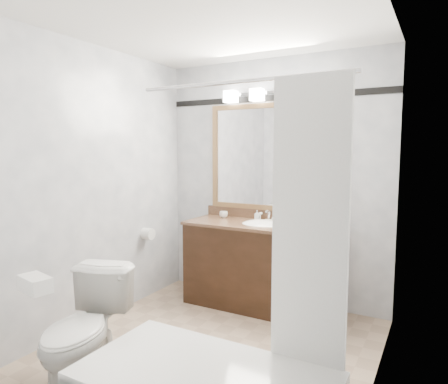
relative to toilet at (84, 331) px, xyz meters
The scene contains 13 objects.
room 1.27m from the toilet, 57.82° to the left, with size 2.42×2.62×2.52m.
vanity 1.87m from the toilet, 74.70° to the left, with size 1.53×0.58×0.97m.
mirror 2.40m from the toilet, 76.59° to the left, with size 1.40×0.04×1.10m.
vanity_light_bar 2.71m from the toilet, 76.24° to the left, with size 1.02×0.14×0.12m.
accent_stripe 2.74m from the toilet, 76.66° to the left, with size 2.40×0.01×0.06m, color black.
tp_roll 1.62m from the toilet, 114.11° to the left, with size 0.12×0.12×0.11m, color white.
toilet is the anchor object (origin of this frame).
tissue_box 0.54m from the toilet, 90.00° to the right, with size 0.22×0.12×0.09m, color white.
coffee_maker 2.17m from the toilet, 59.64° to the left, with size 0.17×0.22×0.33m.
cup_left 1.99m from the toilet, 90.15° to the left, with size 0.09×0.09×0.07m, color white.
soap_bottle_a 2.08m from the toilet, 79.59° to the left, with size 0.05×0.05×0.10m, color white.
soap_bottle_b 2.10m from the toilet, 73.51° to the left, with size 0.07×0.07×0.09m, color white.
soap_bar 2.04m from the toilet, 74.82° to the left, with size 0.08×0.05×0.03m, color beige.
Camera 1 is at (1.54, -2.55, 1.57)m, focal length 32.00 mm.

